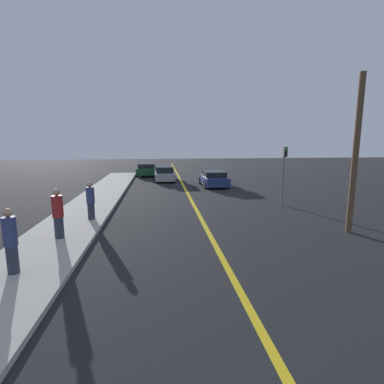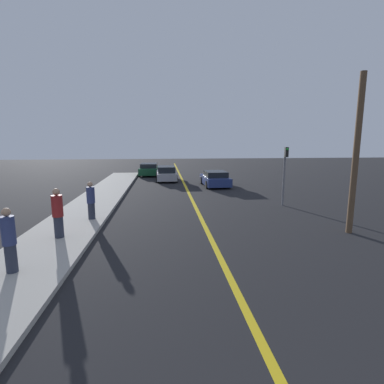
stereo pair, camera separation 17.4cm
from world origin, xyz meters
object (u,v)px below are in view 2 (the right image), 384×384
Objects in this scene: pedestrian_far_standing at (58,213)px; pedestrian_by_sign at (91,200)px; traffic_light at (285,169)px; car_near_right_lane at (215,179)px; utility_pole at (356,155)px; car_ahead_center at (166,174)px; car_far_distant at (149,169)px; pedestrian_mid_group at (9,240)px.

pedestrian_far_standing is 2.65m from pedestrian_by_sign.
pedestrian_far_standing is 11.92m from traffic_light.
utility_pole is at bearing -77.49° from car_near_right_lane.
car_near_right_lane is 0.96× the size of car_ahead_center.
car_far_distant is 2.37× the size of pedestrian_mid_group.
pedestrian_far_standing is 0.55× the size of traffic_light.
pedestrian_by_sign is 0.28× the size of utility_pole.
car_far_distant is 20.91m from pedestrian_far_standing.
traffic_light is at bearing -61.25° from car_ahead_center.
car_ahead_center is 4.67m from car_far_distant.
pedestrian_mid_group reaches higher than pedestrian_by_sign.
pedestrian_mid_group is 0.54× the size of traffic_light.
pedestrian_by_sign reaches higher than car_near_right_lane.
pedestrian_by_sign is (-3.59, -13.85, 0.37)m from car_ahead_center.
pedestrian_mid_group is (-4.47, -19.40, 0.42)m from car_ahead_center.
pedestrian_far_standing is at bearing 84.50° from pedestrian_mid_group.
pedestrian_far_standing reaches higher than car_ahead_center.
car_far_distant is at bearing 83.34° from pedestrian_far_standing.
car_far_distant is at bearing 84.27° from pedestrian_by_sign.
car_far_distant reaches higher than car_near_right_lane.
car_near_right_lane is 8.20m from traffic_light.
pedestrian_mid_group is at bearing -143.81° from traffic_light.
utility_pole is at bearing 13.92° from pedestrian_mid_group.
utility_pole reaches higher than car_far_distant.
car_ahead_center is at bearing 75.47° from pedestrian_by_sign.
traffic_light is 5.31m from utility_pole.
traffic_light is (2.63, -7.62, 1.49)m from car_near_right_lane.
traffic_light is at bearing 13.93° from pedestrian_by_sign.
utility_pole is (0.69, -5.16, 1.04)m from traffic_light.
traffic_light is (8.31, -15.67, 1.46)m from car_far_distant.
car_far_distant is 2.32× the size of pedestrian_far_standing.
traffic_light reaches higher than pedestrian_mid_group.
traffic_light is (10.13, 2.51, 1.08)m from pedestrian_by_sign.
traffic_light is at bearing 25.40° from pedestrian_far_standing.
car_near_right_lane is 0.95× the size of car_far_distant.
pedestrian_far_standing reaches higher than car_far_distant.
traffic_light is 0.53× the size of utility_pole.
car_far_distant is at bearing 110.95° from car_ahead_center.
car_ahead_center is 18.18m from utility_pole.
car_far_distant is 1.29× the size of traffic_light.
car_ahead_center is (-3.91, 3.72, 0.04)m from car_near_right_lane.
car_far_distant is 23.89m from pedestrian_mid_group.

